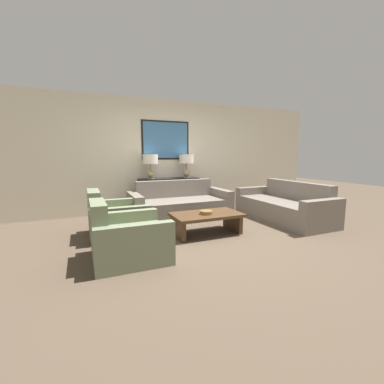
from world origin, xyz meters
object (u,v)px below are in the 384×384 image
Objects in this scene: table_lamp_left at (150,161)px; table_lamp_right at (186,161)px; console_table at (169,195)px; couch_by_back_wall at (180,205)px; coffee_table at (207,219)px; armchair_near_back_wall at (116,220)px; couch_by_side at (284,207)px; decorative_bowl at (206,212)px; armchair_near_camera at (127,239)px.

table_lamp_right is at bearing 0.00° from table_lamp_left.
console_table is 0.72m from couch_by_back_wall.
coffee_table is 1.26× the size of armchair_near_back_wall.
couch_by_back_wall is 1.00× the size of couch_by_side.
table_lamp_right is 2.62× the size of decorative_bowl.
table_lamp_left is 0.60× the size of armchair_near_camera.
armchair_near_camera is at bearing -166.94° from couch_by_side.
table_lamp_left is 2.21m from decorative_bowl.
couch_by_back_wall is 2.20m from couch_by_side.
decorative_bowl is 1.53m from armchair_near_back_wall.
armchair_near_camera is (-1.87, -2.51, -0.94)m from table_lamp_right.
console_table is at bearing 138.66° from couch_by_side.
table_lamp_left is at bearing 102.08° from decorative_bowl.
table_lamp_right reaches higher than armchair_near_camera.
table_lamp_left is at bearing 68.75° from armchair_near_camera.
couch_by_side is at bearing -5.18° from armchair_near_back_wall.
armchair_near_back_wall is at bearing -124.53° from table_lamp_left.
couch_by_back_wall is at bearing -57.84° from table_lamp_left.
armchair_near_camera is at bearing -119.54° from console_table.
table_lamp_right is 0.48× the size of coffee_table.
table_lamp_left is 1.96m from armchair_near_back_wall.
couch_by_back_wall is at bearing -122.16° from table_lamp_right.
console_table is at bearing 44.93° from armchair_near_back_wall.
armchair_near_back_wall is at bearing 90.00° from armchair_near_camera.
couch_by_side is (2.40, -1.72, -0.93)m from table_lamp_left.
table_lamp_right reaches higher than coffee_table.
armchair_near_back_wall is 1.00× the size of armchair_near_camera.
console_table is 1.54× the size of armchair_near_back_wall.
decorative_bowl is 1.50m from armchair_near_camera.
table_lamp_left is 2.85m from armchair_near_camera.
coffee_table is (0.01, -1.96, -0.13)m from console_table.
table_lamp_right is (0.89, 0.00, 0.00)m from table_lamp_left.
couch_by_back_wall reaches higher than armchair_near_back_wall.
decorative_bowl is (-0.46, -2.01, -0.81)m from table_lamp_right.
table_lamp_left and table_lamp_right have the same top height.
armchair_near_back_wall is (-1.42, -1.42, -0.13)m from console_table.
armchair_near_camera is at bearing -160.42° from decorative_bowl.
couch_by_side is 1.79× the size of coffee_table.
decorative_bowl is at bearing -90.46° from console_table.
table_lamp_right is 2.21m from decorative_bowl.
table_lamp_left is 0.48× the size of coffee_table.
table_lamp_right reaches higher than armchair_near_back_wall.
table_lamp_right is 0.27× the size of couch_by_side.
table_lamp_left is 0.27× the size of couch_by_side.
couch_by_back_wall and couch_by_side have the same top height.
armchair_near_back_wall is (-0.97, -1.42, -0.94)m from table_lamp_left.
console_table is 1.54× the size of armchair_near_camera.
table_lamp_right is at bearing 77.61° from coffee_table.
decorative_bowl is 0.23× the size of armchair_near_camera.
table_lamp_left is 0.27× the size of couch_by_back_wall.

